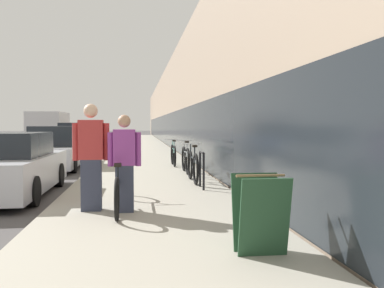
% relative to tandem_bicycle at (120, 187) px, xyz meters
% --- Properties ---
extents(sidewalk_slab, '(3.65, 70.00, 0.14)m').
position_rel_tandem_bicycle_xyz_m(sidewalk_slab, '(0.55, 18.74, -0.43)').
color(sidewalk_slab, '#A39E8E').
rests_on(sidewalk_slab, ground).
extents(storefront_facade, '(10.01, 70.00, 5.80)m').
position_rel_tandem_bicycle_xyz_m(storefront_facade, '(7.41, 26.74, 2.39)').
color(storefront_facade, gray).
rests_on(storefront_facade, ground).
extents(tandem_bicycle, '(0.52, 2.85, 0.85)m').
position_rel_tandem_bicycle_xyz_m(tandem_bicycle, '(0.00, 0.00, 0.00)').
color(tandem_bicycle, black).
rests_on(tandem_bicycle, sidewalk_slab).
extents(person_rider, '(0.55, 0.22, 1.62)m').
position_rel_tandem_bicycle_xyz_m(person_rider, '(0.10, -0.38, 0.45)').
color(person_rider, '#33384C').
rests_on(person_rider, sidewalk_slab).
extents(person_bystander, '(0.61, 0.24, 1.81)m').
position_rel_tandem_bicycle_xyz_m(person_bystander, '(-0.47, -0.19, 0.54)').
color(person_bystander, '#33384C').
rests_on(person_bystander, sidewalk_slab).
extents(bike_rack_hoop, '(0.05, 0.60, 0.84)m').
position_rel_tandem_bicycle_xyz_m(bike_rack_hoop, '(1.77, 2.06, 0.15)').
color(bike_rack_hoop, black).
rests_on(bike_rack_hoop, sidewalk_slab).
extents(cruiser_bike_nearest, '(0.52, 1.85, 0.97)m').
position_rel_tandem_bicycle_xyz_m(cruiser_bike_nearest, '(1.71, 3.18, 0.04)').
color(cruiser_bike_nearest, black).
rests_on(cruiser_bike_nearest, sidewalk_slab).
extents(cruiser_bike_middle, '(0.52, 1.78, 0.98)m').
position_rel_tandem_bicycle_xyz_m(cruiser_bike_middle, '(1.76, 5.28, 0.04)').
color(cruiser_bike_middle, black).
rests_on(cruiser_bike_middle, sidewalk_slab).
extents(cruiser_bike_farthest, '(0.52, 1.70, 0.93)m').
position_rel_tandem_bicycle_xyz_m(cruiser_bike_farthest, '(1.58, 7.59, 0.03)').
color(cruiser_bike_farthest, black).
rests_on(cruiser_bike_farthest, sidewalk_slab).
extents(sandwich_board_sign, '(0.56, 0.56, 0.90)m').
position_rel_tandem_bicycle_xyz_m(sandwich_board_sign, '(1.68, -2.90, 0.09)').
color(sandwich_board_sign, '#23472D').
rests_on(sandwich_board_sign, sidewalk_slab).
extents(parked_sedan_curbside, '(1.98, 4.57, 1.42)m').
position_rel_tandem_bicycle_xyz_m(parked_sedan_curbside, '(-2.60, 2.38, 0.15)').
color(parked_sedan_curbside, silver).
rests_on(parked_sedan_curbside, ground).
extents(vintage_roadster_curbside, '(1.78, 4.77, 1.54)m').
position_rel_tandem_bicycle_xyz_m(vintage_roadster_curbside, '(-2.58, 8.28, 0.19)').
color(vintage_roadster_curbside, silver).
rests_on(vintage_roadster_curbside, ground).
extents(parked_sedan_far, '(1.94, 4.20, 1.69)m').
position_rel_tandem_bicycle_xyz_m(parked_sedan_far, '(-2.66, 14.51, 0.25)').
color(parked_sedan_far, navy).
rests_on(parked_sedan_far, ground).
extents(moving_truck, '(2.56, 6.72, 2.57)m').
position_rel_tandem_bicycle_xyz_m(moving_truck, '(-6.60, 27.76, 0.81)').
color(moving_truck, orange).
rests_on(moving_truck, ground).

